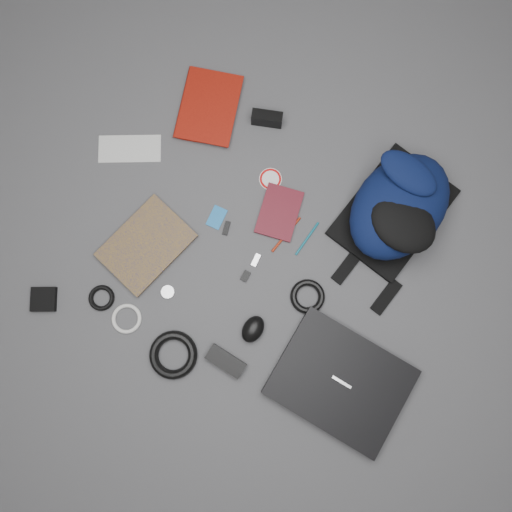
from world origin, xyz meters
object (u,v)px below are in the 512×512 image
at_px(laptop, 341,381).
at_px(textbook_red, 181,102).
at_px(compact_camera, 267,119).
at_px(comic_book, 124,224).
at_px(dvd_case, 279,212).
at_px(backpack, 399,207).
at_px(pouch, 44,299).
at_px(mouse, 253,329).
at_px(power_brick, 226,361).

relative_size(laptop, textbook_red, 1.54).
bearing_deg(compact_camera, textbook_red, 175.83).
bearing_deg(comic_book, laptop, 7.66).
distance_m(laptop, dvd_case, 0.60).
bearing_deg(backpack, laptop, -70.74).
height_order(backpack, dvd_case, backpack).
relative_size(compact_camera, pouch, 1.31).
bearing_deg(mouse, textbook_red, 138.26).
height_order(backpack, textbook_red, backpack).
height_order(laptop, comic_book, laptop).
relative_size(comic_book, power_brick, 2.25).
height_order(compact_camera, power_brick, compact_camera).
relative_size(textbook_red, pouch, 3.28).
relative_size(backpack, pouch, 5.38).
height_order(comic_book, dvd_case, comic_book).
bearing_deg(compact_camera, dvd_case, -74.31).
distance_m(backpack, power_brick, 0.76).
bearing_deg(compact_camera, pouch, -131.51).
xyz_separation_m(textbook_red, pouch, (-0.15, -0.81, -0.00)).
relative_size(mouse, pouch, 1.15).
bearing_deg(comic_book, backpack, 46.08).
xyz_separation_m(laptop, comic_book, (-0.87, 0.21, -0.01)).
bearing_deg(dvd_case, pouch, -142.81).
xyz_separation_m(comic_book, dvd_case, (0.47, 0.24, -0.00)).
relative_size(compact_camera, power_brick, 0.82).
xyz_separation_m(backpack, compact_camera, (-0.52, 0.14, -0.06)).
height_order(laptop, compact_camera, compact_camera).
bearing_deg(mouse, dvd_case, 107.72).
relative_size(textbook_red, dvd_case, 1.48).
bearing_deg(pouch, laptop, 6.89).
xyz_separation_m(laptop, power_brick, (-0.37, -0.08, -0.00)).
distance_m(textbook_red, pouch, 0.82).
xyz_separation_m(backpack, mouse, (-0.29, -0.55, -0.07)).
distance_m(laptop, pouch, 1.02).
bearing_deg(power_brick, pouch, -166.08).
height_order(backpack, comic_book, backpack).
height_order(backpack, pouch, backpack).
height_order(dvd_case, mouse, mouse).
distance_m(comic_book, dvd_case, 0.53).
xyz_separation_m(textbook_red, dvd_case, (0.47, -0.24, -0.01)).
xyz_separation_m(textbook_red, mouse, (0.53, -0.64, 0.01)).
distance_m(backpack, textbook_red, 0.84).
relative_size(dvd_case, pouch, 2.22).
height_order(comic_book, pouch, comic_book).
xyz_separation_m(dvd_case, compact_camera, (-0.16, 0.29, 0.02)).
xyz_separation_m(comic_book, pouch, (-0.14, -0.33, -0.00)).
xyz_separation_m(backpack, power_brick, (-0.34, -0.68, -0.08)).
height_order(dvd_case, pouch, pouch).
bearing_deg(pouch, mouse, 14.01).
bearing_deg(compact_camera, power_brick, -90.88).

